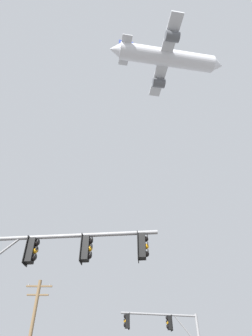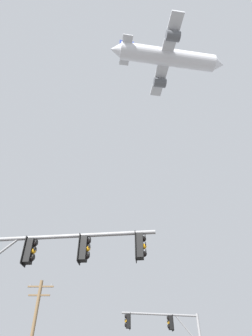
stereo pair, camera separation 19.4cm
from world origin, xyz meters
name	(u,v)px [view 2 (the right image)]	position (x,y,z in m)	size (l,w,h in m)	color
signal_pole_near	(31,269)	(-3.00, 6.05, 4.79)	(7.45, 1.05, 6.11)	gray
signal_pole_far	(173,336)	(3.66, 19.14, 4.63)	(5.70, 1.25, 6.17)	gray
airplane	(168,57)	(8.26, 25.38, 51.71)	(22.28, 17.21, 6.07)	white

